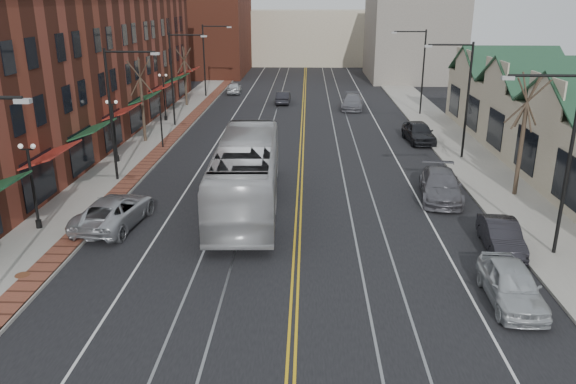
# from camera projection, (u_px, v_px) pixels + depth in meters

# --- Properties ---
(ground) EXTENTS (160.00, 160.00, 0.00)m
(ground) POSITION_uv_depth(u_px,v_px,m) (293.00, 324.00, 19.83)
(ground) COLOR black
(ground) RESTS_ON ground
(sidewalk_left) EXTENTS (4.00, 120.00, 0.15)m
(sidewalk_left) POSITION_uv_depth(u_px,v_px,m) (129.00, 162.00, 39.10)
(sidewalk_left) COLOR gray
(sidewalk_left) RESTS_ON ground
(sidewalk_right) EXTENTS (4.00, 120.00, 0.15)m
(sidewalk_right) POSITION_uv_depth(u_px,v_px,m) (476.00, 166.00, 38.30)
(sidewalk_right) COLOR gray
(sidewalk_right) RESTS_ON ground
(building_left) EXTENTS (10.00, 50.00, 11.00)m
(building_left) POSITION_uv_depth(u_px,v_px,m) (62.00, 71.00, 44.18)
(building_left) COLOR maroon
(building_left) RESTS_ON ground
(building_right) EXTENTS (8.00, 36.00, 4.60)m
(building_right) POSITION_uv_depth(u_px,v_px,m) (571.00, 135.00, 37.37)
(building_right) COLOR tan
(building_right) RESTS_ON ground
(backdrop_left) EXTENTS (14.00, 18.00, 14.00)m
(backdrop_left) POSITION_uv_depth(u_px,v_px,m) (199.00, 26.00, 84.21)
(backdrop_left) COLOR maroon
(backdrop_left) RESTS_ON ground
(backdrop_mid) EXTENTS (22.00, 14.00, 9.00)m
(backdrop_mid) POSITION_uv_depth(u_px,v_px,m) (306.00, 37.00, 98.66)
(backdrop_mid) COLOR tan
(backdrop_mid) RESTS_ON ground
(backdrop_right) EXTENTS (12.00, 16.00, 11.00)m
(backdrop_right) POSITION_uv_depth(u_px,v_px,m) (412.00, 39.00, 78.94)
(backdrop_right) COLOR slate
(backdrop_right) RESTS_ON ground
(streetlight_l_1) EXTENTS (3.33, 0.25, 8.00)m
(streetlight_l_1) POSITION_uv_depth(u_px,v_px,m) (117.00, 102.00, 33.68)
(streetlight_l_1) COLOR black
(streetlight_l_1) RESTS_ON sidewalk_left
(streetlight_l_2) EXTENTS (3.33, 0.25, 8.00)m
(streetlight_l_2) POSITION_uv_depth(u_px,v_px,m) (176.00, 70.00, 48.79)
(streetlight_l_2) COLOR black
(streetlight_l_2) RESTS_ON sidewalk_left
(streetlight_l_3) EXTENTS (3.33, 0.25, 8.00)m
(streetlight_l_3) POSITION_uv_depth(u_px,v_px,m) (208.00, 53.00, 63.91)
(streetlight_l_3) COLOR black
(streetlight_l_3) RESTS_ON sidewalk_left
(streetlight_r_0) EXTENTS (3.33, 0.25, 8.00)m
(streetlight_r_0) POSITION_uv_depth(u_px,v_px,m) (561.00, 146.00, 23.49)
(streetlight_r_0) COLOR black
(streetlight_r_0) RESTS_ON sidewalk_right
(streetlight_r_1) EXTENTS (3.33, 0.25, 8.00)m
(streetlight_r_1) POSITION_uv_depth(u_px,v_px,m) (462.00, 89.00, 38.61)
(streetlight_r_1) COLOR black
(streetlight_r_1) RESTS_ON sidewalk_right
(streetlight_r_2) EXTENTS (3.33, 0.25, 8.00)m
(streetlight_r_2) POSITION_uv_depth(u_px,v_px,m) (419.00, 63.00, 53.72)
(streetlight_r_2) COLOR black
(streetlight_r_2) RESTS_ON sidewalk_right
(lamppost_l_1) EXTENTS (0.84, 0.28, 4.27)m
(lamppost_l_1) POSITION_uv_depth(u_px,v_px,m) (33.00, 188.00, 27.10)
(lamppost_l_1) COLOR black
(lamppost_l_1) RESTS_ON sidewalk_left
(lamppost_l_2) EXTENTS (0.84, 0.28, 4.27)m
(lamppost_l_2) POSITION_uv_depth(u_px,v_px,m) (115.00, 132.00, 38.44)
(lamppost_l_2) COLOR black
(lamppost_l_2) RESTS_ON sidewalk_left
(lamppost_l_3) EXTENTS (0.84, 0.28, 4.27)m
(lamppost_l_3) POSITION_uv_depth(u_px,v_px,m) (164.00, 98.00, 51.66)
(lamppost_l_3) COLOR black
(lamppost_l_3) RESTS_ON sidewalk_left
(tree_left_near) EXTENTS (1.78, 1.37, 6.48)m
(tree_left_near) POSITION_uv_depth(u_px,v_px,m) (142.00, 99.00, 43.67)
(tree_left_near) COLOR #382B21
(tree_left_near) RESTS_ON sidewalk_left
(tree_left_far) EXTENTS (1.66, 1.28, 6.02)m
(tree_left_far) POSITION_uv_depth(u_px,v_px,m) (185.00, 75.00, 58.86)
(tree_left_far) COLOR #382B21
(tree_left_far) RESTS_ON sidewalk_left
(tree_right_mid) EXTENTS (1.90, 1.46, 6.93)m
(tree_right_mid) POSITION_uv_depth(u_px,v_px,m) (523.00, 133.00, 31.42)
(tree_right_mid) COLOR #382B21
(tree_right_mid) RESTS_ON sidewalk_right
(manhole_mid) EXTENTS (0.60, 0.60, 0.02)m
(manhole_mid) POSITION_uv_depth(u_px,v_px,m) (22.00, 275.00, 22.99)
(manhole_mid) COLOR #592D19
(manhole_mid) RESTS_ON sidewalk_left
(manhole_far) EXTENTS (0.60, 0.60, 0.02)m
(manhole_far) POSITION_uv_depth(u_px,v_px,m) (71.00, 228.00, 27.72)
(manhole_far) COLOR #592D19
(manhole_far) RESTS_ON sidewalk_left
(traffic_signal) EXTENTS (0.18, 0.15, 3.80)m
(traffic_signal) POSITION_uv_depth(u_px,v_px,m) (161.00, 119.00, 42.09)
(traffic_signal) COLOR black
(traffic_signal) RESTS_ON sidewalk_left
(transit_bus) EXTENTS (3.73, 13.79, 3.81)m
(transit_bus) POSITION_uv_depth(u_px,v_px,m) (247.00, 174.00, 30.38)
(transit_bus) COLOR silver
(transit_bus) RESTS_ON ground
(parked_suv) EXTENTS (3.18, 5.82, 1.55)m
(parked_suv) POSITION_uv_depth(u_px,v_px,m) (114.00, 211.00, 28.17)
(parked_suv) COLOR #ABADB2
(parked_suv) RESTS_ON ground
(parked_car_a) EXTENTS (1.95, 4.52, 1.52)m
(parked_car_a) POSITION_uv_depth(u_px,v_px,m) (512.00, 284.00, 20.99)
(parked_car_a) COLOR #B9BDC1
(parked_car_a) RESTS_ON ground
(parked_car_b) EXTENTS (1.74, 4.20, 1.35)m
(parked_car_b) POSITION_uv_depth(u_px,v_px,m) (501.00, 236.00, 25.51)
(parked_car_b) COLOR black
(parked_car_b) RESTS_ON ground
(parked_car_c) EXTENTS (2.92, 5.71, 1.59)m
(parked_car_c) POSITION_uv_depth(u_px,v_px,m) (441.00, 185.00, 32.00)
(parked_car_c) COLOR #5D5C63
(parked_car_c) RESTS_ON ground
(parked_car_d) EXTENTS (2.33, 4.98, 1.65)m
(parked_car_d) POSITION_uv_depth(u_px,v_px,m) (419.00, 132.00, 44.67)
(parked_car_d) COLOR black
(parked_car_d) RESTS_ON ground
(distant_car_left) EXTENTS (1.52, 4.07, 1.33)m
(distant_car_left) POSITION_uv_depth(u_px,v_px,m) (283.00, 98.00, 61.19)
(distant_car_left) COLOR black
(distant_car_left) RESTS_ON ground
(distant_car_right) EXTENTS (2.74, 5.42, 1.51)m
(distant_car_right) POSITION_uv_depth(u_px,v_px,m) (353.00, 102.00, 58.14)
(distant_car_right) COLOR slate
(distant_car_right) RESTS_ON ground
(distant_car_far) EXTENTS (1.89, 4.19, 1.40)m
(distant_car_far) POSITION_uv_depth(u_px,v_px,m) (234.00, 88.00, 67.75)
(distant_car_far) COLOR silver
(distant_car_far) RESTS_ON ground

